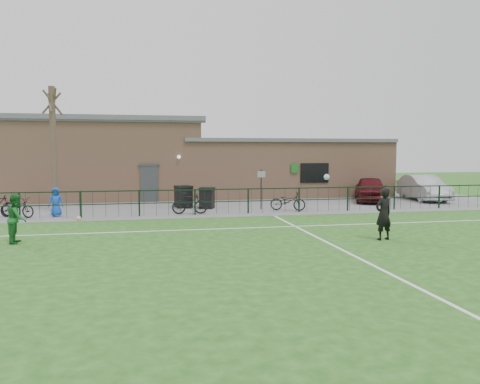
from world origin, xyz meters
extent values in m
plane|color=#215418|center=(0.00, 0.00, 0.00)|extent=(90.00, 90.00, 0.00)
cube|color=slate|center=(0.00, 13.50, 0.01)|extent=(34.00, 13.00, 0.02)
cube|color=white|center=(0.00, 7.80, 0.00)|extent=(28.00, 0.10, 0.01)
cube|color=white|center=(0.00, 4.00, 0.00)|extent=(28.00, 0.10, 0.01)
cube|color=white|center=(2.00, 0.00, 0.00)|extent=(0.10, 16.00, 0.01)
cube|color=black|center=(0.00, 8.00, 0.60)|extent=(28.00, 0.10, 1.20)
cylinder|color=#49372C|center=(-8.00, 10.50, 3.00)|extent=(0.30, 0.30, 6.00)
cube|color=black|center=(-1.79, 10.88, 0.54)|extent=(0.93, 0.98, 1.05)
cube|color=black|center=(-0.65, 10.27, 0.51)|extent=(0.87, 0.92, 0.99)
cylinder|color=black|center=(1.98, 9.41, 1.02)|extent=(0.08, 0.08, 2.00)
imported|color=#4A0D14|center=(9.05, 11.61, 0.74)|extent=(3.25, 4.56, 1.44)
imported|color=#B0B3B8|center=(12.49, 11.72, 0.77)|extent=(2.20, 4.71, 1.49)
imported|color=black|center=(-9.27, 8.65, 0.46)|extent=(1.77, 1.21, 0.88)
imported|color=black|center=(-1.71, 8.32, 0.52)|extent=(1.67, 0.56, 0.99)
imported|color=black|center=(3.14, 8.66, 0.48)|extent=(1.83, 1.27, 0.91)
imported|color=blue|center=(-7.66, 8.71, 0.67)|extent=(0.66, 0.45, 1.30)
imported|color=black|center=(3.98, 0.76, 0.86)|extent=(0.71, 0.55, 1.73)
sphere|color=white|center=(2.96, 3.23, 1.97)|extent=(0.22, 0.22, 0.22)
imported|color=#1C6327|center=(-7.76, 2.66, 0.79)|extent=(0.63, 0.79, 1.57)
sphere|color=white|center=(-6.51, 7.26, 0.10)|extent=(0.20, 0.20, 0.20)
cube|color=tan|center=(0.00, 16.50, 1.75)|extent=(24.00, 5.00, 3.50)
cube|color=tan|center=(-6.24, 16.50, 4.10)|extent=(11.52, 5.00, 1.20)
cube|color=#515358|center=(-6.24, 16.50, 4.82)|extent=(12.02, 5.40, 0.28)
cube|color=#515358|center=(5.28, 16.50, 3.60)|extent=(13.44, 5.30, 0.22)
cube|color=#383A3D|center=(-3.50, 13.97, 1.05)|extent=(1.00, 0.08, 2.10)
cube|color=black|center=(6.50, 13.97, 1.60)|extent=(1.80, 0.08, 1.20)
cube|color=#19661E|center=(5.20, 13.92, 1.90)|extent=(0.45, 0.04, 0.55)
camera|label=1|loc=(-3.70, -13.27, 2.93)|focal=35.00mm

